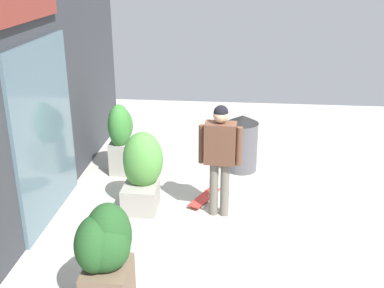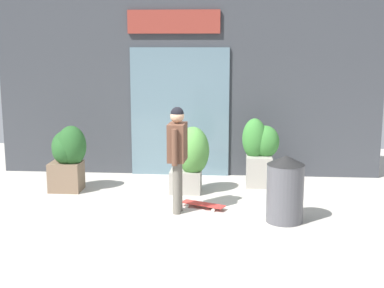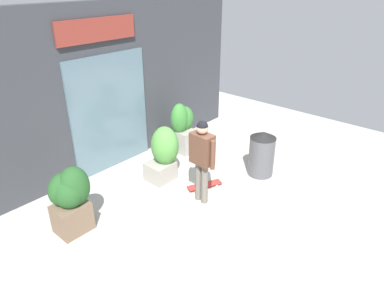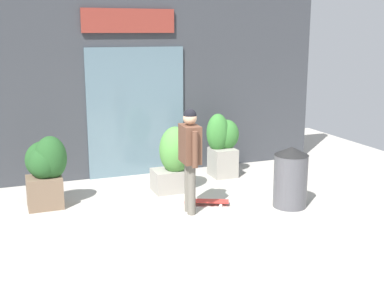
{
  "view_description": "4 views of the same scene",
  "coord_description": "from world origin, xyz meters",
  "px_view_note": "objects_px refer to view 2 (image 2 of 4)",
  "views": [
    {
      "loc": [
        -6.24,
        0.3,
        3.59
      ],
      "look_at": [
        0.26,
        0.94,
        1.03
      ],
      "focal_mm": 44.83,
      "sensor_mm": 36.0,
      "label": 1
    },
    {
      "loc": [
        0.94,
        -7.71,
        2.7
      ],
      "look_at": [
        0.26,
        0.94,
        1.03
      ],
      "focal_mm": 50.43,
      "sensor_mm": 36.0,
      "label": 2
    },
    {
      "loc": [
        -4.39,
        -3.16,
        4.04
      ],
      "look_at": [
        0.26,
        0.94,
        1.03
      ],
      "focal_mm": 32.79,
      "sensor_mm": 36.0,
      "label": 3
    },
    {
      "loc": [
        -2.65,
        -6.62,
        2.87
      ],
      "look_at": [
        0.26,
        0.94,
        1.03
      ],
      "focal_mm": 46.71,
      "sensor_mm": 36.0,
      "label": 4
    }
  ],
  "objects_px": {
    "planter_box_left": "(68,154)",
    "trash_bin": "(285,189)",
    "skateboarder": "(177,148)",
    "planter_box_right": "(191,157)",
    "skateboard": "(203,204)",
    "planter_box_mid": "(259,150)"
  },
  "relations": [
    {
      "from": "planter_box_left",
      "to": "planter_box_mid",
      "type": "height_order",
      "value": "planter_box_mid"
    },
    {
      "from": "trash_bin",
      "to": "planter_box_left",
      "type": "bearing_deg",
      "value": 158.99
    },
    {
      "from": "skateboard",
      "to": "trash_bin",
      "type": "distance_m",
      "value": 1.46
    },
    {
      "from": "skateboarder",
      "to": "skateboard",
      "type": "distance_m",
      "value": 1.08
    },
    {
      "from": "skateboard",
      "to": "trash_bin",
      "type": "relative_size",
      "value": 0.73
    },
    {
      "from": "planter_box_left",
      "to": "planter_box_right",
      "type": "bearing_deg",
      "value": 1.42
    },
    {
      "from": "skateboarder",
      "to": "planter_box_right",
      "type": "relative_size",
      "value": 1.41
    },
    {
      "from": "skateboarder",
      "to": "planter_box_mid",
      "type": "distance_m",
      "value": 2.26
    },
    {
      "from": "skateboarder",
      "to": "planter_box_right",
      "type": "bearing_deg",
      "value": 87.49
    },
    {
      "from": "planter_box_right",
      "to": "trash_bin",
      "type": "bearing_deg",
      "value": -44.42
    },
    {
      "from": "skateboarder",
      "to": "planter_box_mid",
      "type": "relative_size",
      "value": 1.33
    },
    {
      "from": "planter_box_left",
      "to": "trash_bin",
      "type": "xyz_separation_m",
      "value": [
        3.77,
        -1.45,
        -0.17
      ]
    },
    {
      "from": "skateboard",
      "to": "planter_box_left",
      "type": "relative_size",
      "value": 0.63
    },
    {
      "from": "planter_box_right",
      "to": "trash_bin",
      "type": "height_order",
      "value": "planter_box_right"
    },
    {
      "from": "skateboarder",
      "to": "skateboard",
      "type": "xyz_separation_m",
      "value": [
        0.39,
        0.24,
        -0.98
      ]
    },
    {
      "from": "skateboarder",
      "to": "planter_box_right",
      "type": "height_order",
      "value": "skateboarder"
    },
    {
      "from": "trash_bin",
      "to": "planter_box_right",
      "type": "bearing_deg",
      "value": 135.58
    },
    {
      "from": "skateboard",
      "to": "planter_box_left",
      "type": "distance_m",
      "value": 2.73
    },
    {
      "from": "planter_box_mid",
      "to": "trash_bin",
      "type": "xyz_separation_m",
      "value": [
        0.3,
        -2.08,
        -0.15
      ]
    },
    {
      "from": "planter_box_left",
      "to": "skateboarder",
      "type": "bearing_deg",
      "value": -28.02
    },
    {
      "from": "skateboarder",
      "to": "trash_bin",
      "type": "xyz_separation_m",
      "value": [
        1.66,
        -0.32,
        -0.52
      ]
    },
    {
      "from": "planter_box_left",
      "to": "planter_box_right",
      "type": "relative_size",
      "value": 1.0
    }
  ]
}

